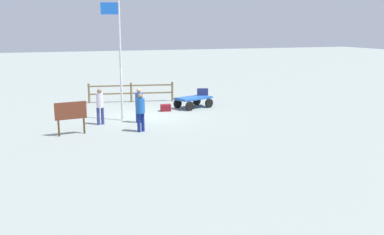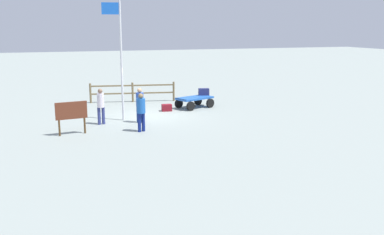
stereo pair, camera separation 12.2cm
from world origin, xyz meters
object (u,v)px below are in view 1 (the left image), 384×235
Objects in this scene: flagpole at (119,53)px; signboard at (71,113)px; suitcase_navy at (166,108)px; worker_trailing at (141,109)px; worker_supervisor at (100,104)px; luggage_cart at (193,100)px; suitcase_maroon at (203,92)px; worker_lead at (139,103)px.

flagpole reaches higher than signboard.
flagpole is (2.64, 1.49, 3.01)m from suitcase_navy.
worker_trailing is 1.00× the size of worker_supervisor.
flagpole is at bearing 23.26° from luggage_cart.
luggage_cart is at bearing -131.80° from worker_trailing.
luggage_cart is 3.41× the size of suitcase_maroon.
flagpole is at bearing 29.43° from suitcase_navy.
suitcase_maroon reaches higher than luggage_cart.
flagpole is 3.91m from signboard.
suitcase_maroon is 6.73m from worker_trailing.
suitcase_navy is 0.34× the size of worker_trailing.
luggage_cart is at bearing -155.56° from worker_supervisor.
signboard is (2.80, -0.42, -0.04)m from worker_trailing.
flagpole reaches higher than worker_lead.
suitcase_navy is 0.35× the size of worker_lead.
worker_supervisor is 1.20× the size of signboard.
worker_lead reaches higher than suitcase_navy.
luggage_cart is 5.87m from worker_supervisor.
suitcase_navy is at bearing 12.19° from luggage_cart.
suitcase_navy is at bearing -150.57° from flagpole.
luggage_cart is 5.43m from flagpole.
worker_supervisor reaches higher than signboard.
suitcase_navy is 4.27m from flagpole.
luggage_cart is 4.48m from worker_lead.
worker_lead is 0.99× the size of worker_supervisor.
flagpole is (0.72, -0.80, 2.24)m from worker_lead.
worker_supervisor is at bearing 29.35° from suitcase_navy.
worker_supervisor reaches higher than worker_lead.
worker_supervisor is at bearing -7.50° from worker_lead.
worker_trailing is 2.41m from worker_supervisor.
flagpole reaches higher than suitcase_navy.
signboard is (2.40, 2.10, -2.26)m from flagpole.
signboard is (6.70, 3.95, 0.48)m from luggage_cart.
suitcase_maroon is 2.62m from suitcase_navy.
suitcase_navy is 0.34× the size of worker_supervisor.
worker_lead is 1.76m from worker_supervisor.
worker_supervisor is (6.07, 2.92, 0.15)m from suitcase_maroon.
signboard is (3.12, 1.30, -0.02)m from worker_lead.
flagpole reaches higher than worker_trailing.
suitcase_navy is at bearing -144.54° from signboard.
worker_trailing is at bearing 79.38° from worker_lead.
worker_supervisor is at bearing 25.69° from suitcase_maroon.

